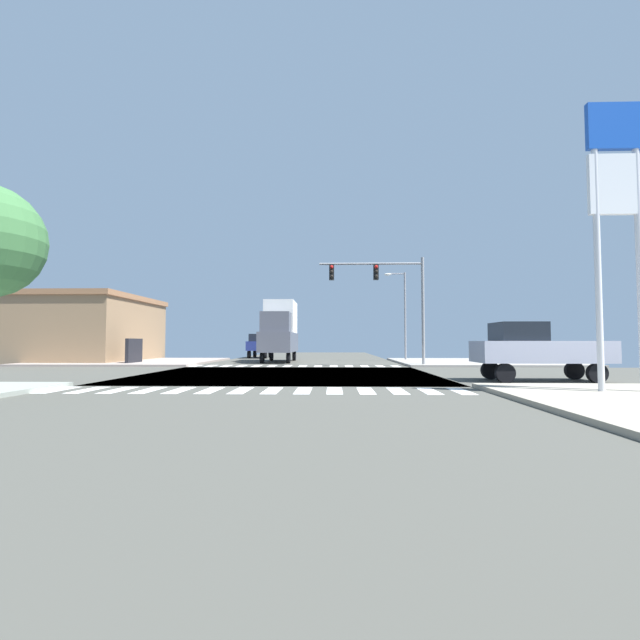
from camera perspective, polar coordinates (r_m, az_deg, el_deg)
ground at (r=21.72m, az=-4.19°, el=-7.01°), size 90.00×90.00×0.05m
sidewalk_corner_ne at (r=35.28m, az=19.56°, el=-5.10°), size 12.00×12.00×0.14m
sidewalk_corner_nw at (r=36.86m, az=-22.79°, el=-4.94°), size 12.00×12.00×0.14m
crosswalk_near at (r=14.54m, az=-8.14°, el=-8.94°), size 13.50×2.00×0.01m
crosswalk_far at (r=29.00m, az=-3.21°, el=-5.91°), size 13.50×2.00×0.01m
traffic_signal_mast at (r=29.11m, az=8.14°, el=4.39°), size 6.80×0.55×7.05m
gas_station_sign at (r=16.17m, az=33.76°, el=13.66°), size 1.60×0.20×8.65m
street_lamp at (r=37.13m, az=10.47°, el=1.62°), size 1.78×0.32×7.30m
bank_building at (r=40.43m, az=-28.67°, el=-1.01°), size 11.91×10.98×5.20m
box_truck_crossing_1 at (r=35.27m, az=-5.19°, el=-1.20°), size 2.40×7.20×4.85m
suv_queued_2 at (r=44.31m, az=-7.71°, el=-3.03°), size 1.96×4.60×2.34m
pickup_trailing_1 at (r=19.81m, az=25.99°, el=-3.32°), size 5.10×2.00×2.35m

